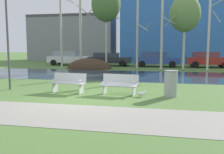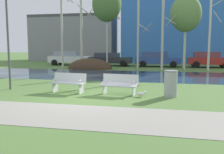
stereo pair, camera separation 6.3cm
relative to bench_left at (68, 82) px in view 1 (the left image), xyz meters
name	(u,v)px [view 1 (the left image)]	position (x,y,z in m)	size (l,w,h in m)	color
ground_plane	(124,73)	(1.16, 8.77, -0.47)	(120.00, 120.00, 0.00)	#517538
paved_path_strip	(61,114)	(1.16, -3.57, -0.47)	(60.00, 2.58, 0.01)	gray
river_band	(121,75)	(1.16, 7.26, -0.47)	(80.00, 6.75, 0.01)	#2D475B
soil_mound	(89,69)	(-2.60, 11.79, -0.47)	(4.17, 2.48, 1.96)	#423021
bench_left	(68,82)	(0.00, 0.00, 0.00)	(1.65, 0.73, 0.87)	silver
bench_right	(119,84)	(2.35, 0.00, 0.00)	(1.65, 0.73, 0.87)	silver
trash_bin	(171,83)	(4.51, -0.03, 0.09)	(0.56, 0.56, 1.09)	#999B9E
seagull	(142,94)	(3.33, -0.30, -0.34)	(0.42, 0.16, 0.25)	white
streetlamp	(6,6)	(-3.09, 0.22, 3.48)	(0.32, 0.32, 6.02)	#4C4C51
birch_far_left	(61,21)	(-5.67, 12.74, 4.04)	(1.43, 2.31, 8.81)	beige
birch_left	(81,28)	(-3.88, 13.37, 3.37)	(1.57, 2.66, 7.50)	beige
birch_center_left	(106,4)	(-1.30, 13.17, 5.53)	(2.76, 2.76, 7.72)	#BCB7A8
birch_center	(138,33)	(1.72, 13.14, 2.81)	(1.40, 2.38, 6.49)	#BCB7A8
birch_center_right	(162,29)	(3.96, 12.21, 3.08)	(1.23, 2.19, 7.02)	#BCB7A8
birch_right	(185,14)	(5.91, 13.45, 4.51)	(2.76, 2.76, 6.66)	beige
birch_far_right	(210,22)	(7.85, 12.12, 3.63)	(1.49, 2.27, 8.09)	beige
parked_van_nearest_white	(69,58)	(-6.15, 15.81, 0.33)	(4.67, 2.12, 1.52)	silver
parked_sedan_second_dark	(109,59)	(-1.63, 15.86, 0.28)	(4.55, 2.17, 1.40)	#282B30
parked_hatch_third_blue	(156,59)	(3.38, 15.59, 0.32)	(4.51, 2.09, 1.52)	#2D4793
parked_wagon_fourth_red	(208,59)	(8.39, 15.71, 0.33)	(4.20, 2.08, 1.54)	maroon
building_grey_warehouse	(75,38)	(-8.92, 25.43, 2.77)	(12.18, 6.26, 6.49)	gray
building_blue_store	(172,28)	(5.07, 24.91, 4.10)	(13.02, 6.93, 9.15)	#3870C6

